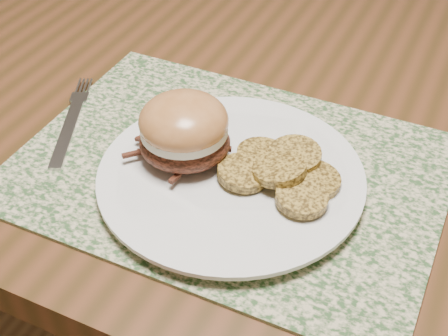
# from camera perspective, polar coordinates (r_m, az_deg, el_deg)

# --- Properties ---
(dining_table) EXTENTS (1.50, 0.90, 0.75)m
(dining_table) POSITION_cam_1_polar(r_m,az_deg,el_deg) (0.89, 3.89, 5.01)
(dining_table) COLOR #593019
(dining_table) RESTS_ON ground
(placemat) EXTENTS (0.45, 0.33, 0.00)m
(placemat) POSITION_cam_1_polar(r_m,az_deg,el_deg) (0.67, 0.45, -0.11)
(placemat) COLOR #2E4E28
(placemat) RESTS_ON dining_table
(dinner_plate) EXTENTS (0.26, 0.26, 0.02)m
(dinner_plate) POSITION_cam_1_polar(r_m,az_deg,el_deg) (0.65, 0.64, -0.93)
(dinner_plate) COLOR white
(dinner_plate) RESTS_ON placemat
(pork_sandwich) EXTENTS (0.12, 0.11, 0.07)m
(pork_sandwich) POSITION_cam_1_polar(r_m,az_deg,el_deg) (0.64, -3.67, 3.46)
(pork_sandwich) COLOR black
(pork_sandwich) RESTS_ON dinner_plate
(roasted_potatoes) EXTENTS (0.13, 0.12, 0.03)m
(roasted_potatoes) POSITION_cam_1_polar(r_m,az_deg,el_deg) (0.63, 5.41, -0.27)
(roasted_potatoes) COLOR #A47F30
(roasted_potatoes) RESTS_ON dinner_plate
(fork) EXTENTS (0.09, 0.17, 0.00)m
(fork) POSITION_cam_1_polar(r_m,az_deg,el_deg) (0.76, -13.73, 4.34)
(fork) COLOR #B2B1B8
(fork) RESTS_ON placemat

